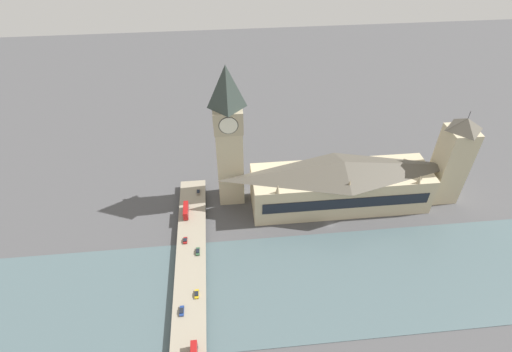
# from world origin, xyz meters

# --- Properties ---
(ground_plane) EXTENTS (600.00, 600.00, 0.00)m
(ground_plane) POSITION_xyz_m (0.00, 0.00, 0.00)
(ground_plane) COLOR #4C4C4F
(river_water) EXTENTS (57.80, 360.00, 0.30)m
(river_water) POSITION_xyz_m (-34.90, 0.00, 0.15)
(river_water) COLOR #4C6066
(river_water) RESTS_ON ground_plane
(parliament_hall) EXTENTS (26.33, 95.37, 29.11)m
(parliament_hall) POSITION_xyz_m (15.94, -8.00, 14.45)
(parliament_hall) COLOR #C1B28E
(parliament_hall) RESTS_ON ground_plane
(clock_tower) EXTENTS (14.76, 14.76, 79.41)m
(clock_tower) POSITION_xyz_m (27.63, 50.44, 41.96)
(clock_tower) COLOR #C1B28E
(clock_tower) RESTS_ON ground_plane
(victoria_tower) EXTENTS (14.33, 14.33, 55.41)m
(victoria_tower) POSITION_xyz_m (15.99, -66.85, 25.71)
(victoria_tower) COLOR #C1B28E
(victoria_tower) RESTS_ON ground_plane
(road_bridge) EXTENTS (147.60, 14.15, 4.01)m
(road_bridge) POSITION_xyz_m (-34.90, 72.27, 3.19)
(road_bridge) COLOR gray
(road_bridge) RESTS_ON ground_plane
(double_decker_bus_mid) EXTENTS (10.50, 2.56, 4.80)m
(double_decker_bus_mid) POSITION_xyz_m (11.87, 75.26, 6.66)
(double_decker_bus_mid) COLOR red
(double_decker_bus_mid) RESTS_ON road_bridge
(car_northbound_mid) EXTENTS (4.79, 1.82, 1.28)m
(car_northbound_mid) POSITION_xyz_m (28.18, 69.08, 4.67)
(car_northbound_mid) COLOR slate
(car_northbound_mid) RESTS_ON road_bridge
(car_northbound_tail) EXTENTS (4.76, 1.83, 1.35)m
(car_northbound_tail) POSITION_xyz_m (-46.22, 75.25, 4.70)
(car_northbound_tail) COLOR navy
(car_northbound_tail) RESTS_ON road_bridge
(car_southbound_lead) EXTENTS (4.41, 1.78, 1.31)m
(car_southbound_lead) POSITION_xyz_m (-38.59, 69.14, 4.67)
(car_southbound_lead) COLOR gold
(car_southbound_lead) RESTS_ON road_bridge
(car_southbound_tail) EXTENTS (4.70, 1.77, 1.37)m
(car_southbound_tail) POSITION_xyz_m (-14.91, 68.91, 4.71)
(car_southbound_tail) COLOR #2D5638
(car_southbound_tail) RESTS_ON road_bridge
(car_southbound_extra) EXTENTS (4.00, 1.92, 1.33)m
(car_southbound_extra) POSITION_xyz_m (-7.27, 75.12, 4.69)
(car_southbound_extra) COLOR maroon
(car_southbound_extra) RESTS_ON road_bridge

